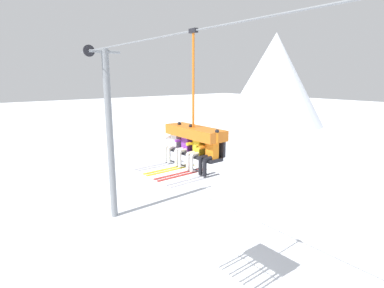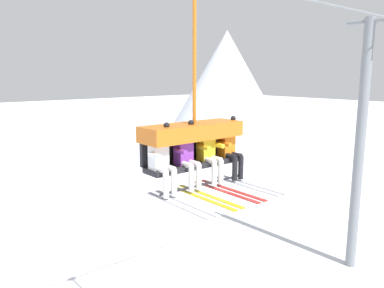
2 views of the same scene
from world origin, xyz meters
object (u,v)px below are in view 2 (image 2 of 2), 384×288
(lift_tower_far, at_px, (361,142))
(chairlift_chair, at_px, (192,136))
(skier_purple, at_px, (188,156))
(skier_white, at_px, (163,160))
(skier_yellow, at_px, (210,153))
(skier_orange, at_px, (231,148))

(lift_tower_far, height_order, chairlift_chair, lift_tower_far)
(chairlift_chair, relative_size, skier_purple, 2.30)
(chairlift_chair, xyz_separation_m, skier_white, (-0.86, -0.21, -0.31))
(chairlift_chair, bearing_deg, skier_purple, -143.01)
(lift_tower_far, xyz_separation_m, skier_white, (-9.24, -0.92, 0.87))
(lift_tower_far, distance_m, skier_purple, 8.76)
(lift_tower_far, xyz_separation_m, skier_yellow, (-8.10, -0.93, 0.85))
(lift_tower_far, bearing_deg, skier_purple, -173.91)
(chairlift_chair, distance_m, skier_orange, 0.94)
(lift_tower_far, relative_size, skier_white, 5.39)
(lift_tower_far, relative_size, skier_orange, 5.39)
(skier_orange, bearing_deg, skier_purple, 180.00)
(lift_tower_far, relative_size, chairlift_chair, 2.34)
(skier_white, bearing_deg, skier_orange, 0.00)
(chairlift_chair, relative_size, skier_orange, 2.30)
(skier_yellow, relative_size, skier_orange, 1.00)
(skier_white, distance_m, skier_orange, 1.72)
(skier_purple, relative_size, skier_yellow, 1.00)
(skier_white, bearing_deg, skier_yellow, -0.34)
(chairlift_chair, xyz_separation_m, skier_orange, (0.86, -0.21, -0.31))
(skier_white, height_order, skier_orange, same)
(skier_white, height_order, skier_yellow, skier_white)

